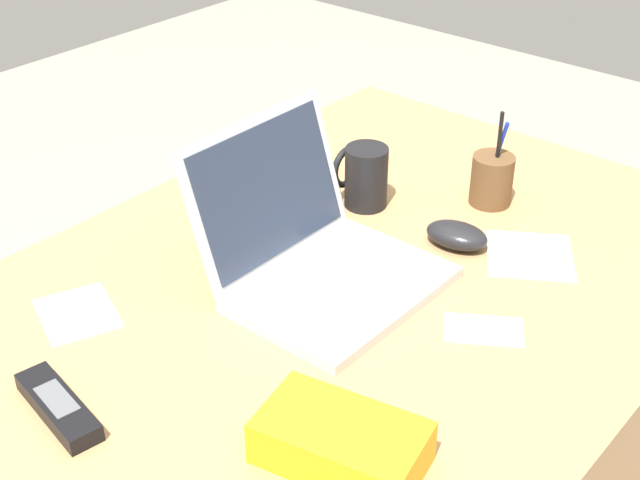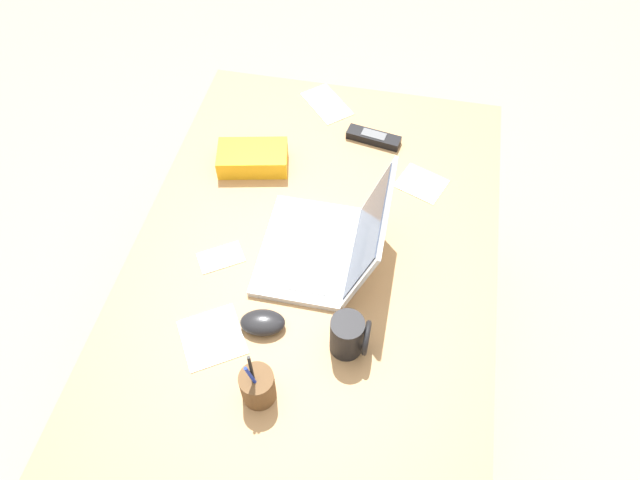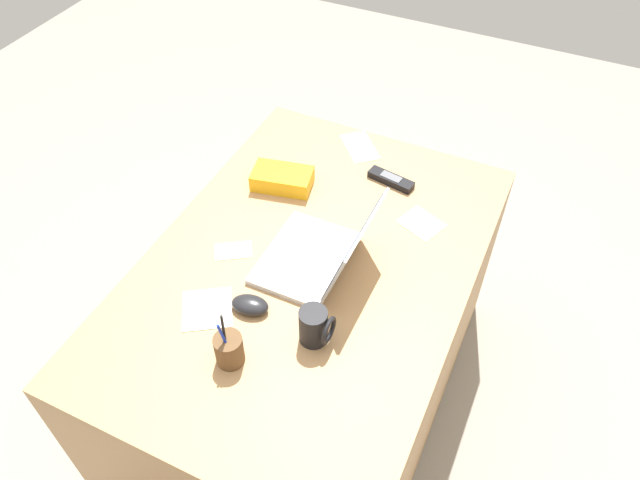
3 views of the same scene
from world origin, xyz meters
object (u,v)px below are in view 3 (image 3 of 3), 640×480
Objects in this scene: cordless_phone at (391,180)px; snack_bag at (282,179)px; laptop at (320,254)px; pen_holder at (229,349)px; coffee_mug_white at (315,326)px; computer_mouse at (250,305)px.

cordless_phone is 0.36m from snack_bag.
laptop is 1.75× the size of pen_holder.
coffee_mug_white is at bearing 21.89° from laptop.
laptop is at bearing -7.45° from cordless_phone.
coffee_mug_white is at bearing 35.44° from snack_bag.
laptop is 2.82× the size of coffee_mug_white.
computer_mouse is at bearing 17.74° from snack_bag.
laptop reaches higher than computer_mouse.
snack_bag is (-0.49, -0.16, 0.01)m from computer_mouse.
laptop is at bearing 44.70° from snack_bag.
pen_holder reaches higher than cordless_phone.
pen_holder is (0.16, 0.03, 0.03)m from computer_mouse.
pen_holder is at bearing -10.54° from laptop.
computer_mouse is 0.95× the size of coffee_mug_white.
laptop is 1.90× the size of cordless_phone.
coffee_mug_white is 0.62× the size of pen_holder.
computer_mouse is (0.23, -0.11, -0.03)m from laptop.
coffee_mug_white is 0.57× the size of snack_bag.
coffee_mug_white is 0.62m from snack_bag.
coffee_mug_white reaches higher than cordless_phone.
laptop is 0.39m from pen_holder.
laptop reaches higher than snack_bag.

